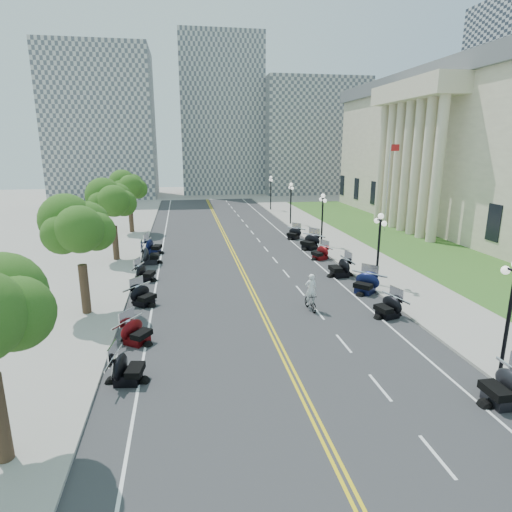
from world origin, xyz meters
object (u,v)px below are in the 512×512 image
civic_building (506,150)px  bicycle (310,302)px  motorcycle_n_3 (505,386)px  cyclist_rider (311,279)px  flagpole (388,187)px

civic_building → bicycle: bearing=-143.6°
bicycle → motorcycle_n_3: bearing=-73.5°
motorcycle_n_3 → cyclist_rider: bearing=-157.0°
flagpole → bicycle: bearing=-125.2°
bicycle → flagpole: bearing=48.4°
civic_building → cyclist_rider: 36.88m
motorcycle_n_3 → cyclist_rider: size_ratio=1.14×
civic_building → bicycle: civic_building is taller
flagpole → cyclist_rider: (-15.15, -21.49, -3.05)m
flagpole → motorcycle_n_3: (-10.78, -31.84, -4.24)m
flagpole → civic_building: bearing=0.0°
civic_building → motorcycle_n_3: 41.16m
civic_building → cyclist_rider: (-29.15, -21.49, -6.95)m
motorcycle_n_3 → bicycle: motorcycle_n_3 is taller
cyclist_rider → bicycle: bearing=-0.0°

